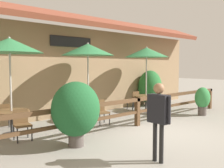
# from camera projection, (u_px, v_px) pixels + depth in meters

# --- Properties ---
(ground_plane) EXTENTS (60.00, 60.00, 0.00)m
(ground_plane) POSITION_uv_depth(u_px,v_px,m) (162.00, 132.00, 7.74)
(ground_plane) COLOR gray
(building_facade) EXTENTS (14.28, 1.49, 4.23)m
(building_facade) POSITION_uv_depth(u_px,v_px,m) (84.00, 63.00, 10.62)
(building_facade) COLOR #997A56
(building_facade) RESTS_ON ground
(patio_railing) EXTENTS (10.40, 0.14, 0.95)m
(patio_railing) POSITION_uv_depth(u_px,v_px,m) (137.00, 105.00, 8.46)
(patio_railing) COLOR brown
(patio_railing) RESTS_ON ground
(patio_umbrella_near) EXTENTS (1.94, 1.94, 2.88)m
(patio_umbrella_near) POSITION_uv_depth(u_px,v_px,m) (9.00, 46.00, 7.22)
(patio_umbrella_near) COLOR #B7B2A8
(patio_umbrella_near) RESTS_ON ground
(dining_table_near) EXTENTS (1.04, 1.04, 0.72)m
(dining_table_near) POSITION_uv_depth(u_px,v_px,m) (11.00, 115.00, 7.37)
(dining_table_near) COLOR brown
(dining_table_near) RESTS_ON ground
(chair_near_streetside) EXTENTS (0.47, 0.47, 0.85)m
(chair_near_streetside) POSITION_uv_depth(u_px,v_px,m) (22.00, 123.00, 6.85)
(chair_near_streetside) COLOR brown
(chair_near_streetside) RESTS_ON ground
(chair_near_wallside) EXTENTS (0.50, 0.50, 0.85)m
(chair_near_wallside) POSITION_uv_depth(u_px,v_px,m) (4.00, 115.00, 7.92)
(chair_near_wallside) COLOR brown
(chair_near_wallside) RESTS_ON ground
(patio_umbrella_middle) EXTENTS (1.94, 1.94, 2.88)m
(patio_umbrella_middle) POSITION_uv_depth(u_px,v_px,m) (88.00, 50.00, 9.10)
(patio_umbrella_middle) COLOR #B7B2A8
(patio_umbrella_middle) RESTS_ON ground
(dining_table_middle) EXTENTS (1.04, 1.04, 0.72)m
(dining_table_middle) POSITION_uv_depth(u_px,v_px,m) (88.00, 105.00, 9.25)
(dining_table_middle) COLOR brown
(dining_table_middle) RESTS_ON ground
(chair_middle_streetside) EXTENTS (0.49, 0.49, 0.85)m
(chair_middle_streetside) POSITION_uv_depth(u_px,v_px,m) (101.00, 111.00, 8.73)
(chair_middle_streetside) COLOR brown
(chair_middle_streetside) RESTS_ON ground
(chair_middle_wallside) EXTENTS (0.43, 0.43, 0.85)m
(chair_middle_wallside) POSITION_uv_depth(u_px,v_px,m) (78.00, 106.00, 9.82)
(chair_middle_wallside) COLOR brown
(chair_middle_wallside) RESTS_ON ground
(patio_umbrella_far) EXTENTS (1.94, 1.94, 2.88)m
(patio_umbrella_far) POSITION_uv_depth(u_px,v_px,m) (146.00, 53.00, 11.01)
(patio_umbrella_far) COLOR #B7B2A8
(patio_umbrella_far) RESTS_ON ground
(dining_table_far) EXTENTS (1.04, 1.04, 0.72)m
(dining_table_far) POSITION_uv_depth(u_px,v_px,m) (146.00, 99.00, 11.16)
(dining_table_far) COLOR brown
(dining_table_far) RESTS_ON ground
(chair_far_streetside) EXTENTS (0.47, 0.47, 0.85)m
(chair_far_streetside) POSITION_uv_depth(u_px,v_px,m) (158.00, 103.00, 10.59)
(chair_far_streetside) COLOR brown
(chair_far_streetside) RESTS_ON ground
(chair_far_wallside) EXTENTS (0.46, 0.46, 0.85)m
(chair_far_wallside) POSITION_uv_depth(u_px,v_px,m) (134.00, 99.00, 11.70)
(chair_far_wallside) COLOR brown
(chair_far_wallside) RESTS_ON ground
(potted_plant_entrance_palm) EXTENTS (1.26, 1.14, 1.65)m
(potted_plant_entrance_palm) POSITION_uv_depth(u_px,v_px,m) (76.00, 110.00, 6.28)
(potted_plant_entrance_palm) COLOR #564C47
(potted_plant_entrance_palm) RESTS_ON ground
(potted_plant_corner_fern) EXTENTS (0.66, 0.60, 1.16)m
(potted_plant_corner_fern) POSITION_uv_depth(u_px,v_px,m) (202.00, 99.00, 10.26)
(potted_plant_corner_fern) COLOR #564C47
(potted_plant_corner_fern) RESTS_ON ground
(potted_plant_small_flowering) EXTENTS (1.29, 1.16, 1.80)m
(potted_plant_small_flowering) POSITION_uv_depth(u_px,v_px,m) (150.00, 88.00, 12.78)
(potted_plant_small_flowering) COLOR #564C47
(potted_plant_small_flowering) RESTS_ON ground
(pedestrian) EXTENTS (0.23, 0.59, 1.68)m
(pedestrian) POSITION_uv_depth(u_px,v_px,m) (159.00, 112.00, 5.22)
(pedestrian) COLOR black
(pedestrian) RESTS_ON ground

